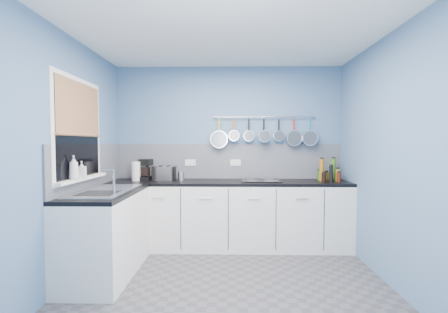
{
  "coord_description": "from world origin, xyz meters",
  "views": [
    {
      "loc": [
        0.02,
        -2.89,
        1.41
      ],
      "look_at": [
        -0.05,
        0.75,
        1.25
      ],
      "focal_mm": 24.41,
      "sensor_mm": 36.0,
      "label": 1
    }
  ],
  "objects_px": {
    "coffee_maker": "(146,170)",
    "canister": "(181,176)",
    "toaster": "(165,173)",
    "soap_bottle_b": "(82,169)",
    "hob": "(260,180)",
    "soap_bottle_a": "(74,167)",
    "paper_towel": "(136,171)"
  },
  "relations": [
    {
      "from": "soap_bottle_a",
      "to": "coffee_maker",
      "type": "height_order",
      "value": "soap_bottle_a"
    },
    {
      "from": "soap_bottle_a",
      "to": "canister",
      "type": "xyz_separation_m",
      "value": [
        0.88,
        1.15,
        -0.21
      ]
    },
    {
      "from": "paper_towel",
      "to": "hob",
      "type": "distance_m",
      "value": 1.7
    },
    {
      "from": "toaster",
      "to": "canister",
      "type": "relative_size",
      "value": 2.43
    },
    {
      "from": "soap_bottle_b",
      "to": "soap_bottle_a",
      "type": "bearing_deg",
      "value": -90.0
    },
    {
      "from": "soap_bottle_a",
      "to": "canister",
      "type": "distance_m",
      "value": 1.47
    },
    {
      "from": "soap_bottle_b",
      "to": "canister",
      "type": "distance_m",
      "value": 1.34
    },
    {
      "from": "soap_bottle_a",
      "to": "canister",
      "type": "bearing_deg",
      "value": 52.47
    },
    {
      "from": "hob",
      "to": "canister",
      "type": "bearing_deg",
      "value": 179.01
    },
    {
      "from": "coffee_maker",
      "to": "canister",
      "type": "distance_m",
      "value": 0.5
    },
    {
      "from": "soap_bottle_a",
      "to": "toaster",
      "type": "height_order",
      "value": "soap_bottle_a"
    },
    {
      "from": "coffee_maker",
      "to": "canister",
      "type": "relative_size",
      "value": 2.36
    },
    {
      "from": "paper_towel",
      "to": "canister",
      "type": "xyz_separation_m",
      "value": [
        0.61,
        0.04,
        -0.07
      ]
    },
    {
      "from": "coffee_maker",
      "to": "canister",
      "type": "xyz_separation_m",
      "value": [
        0.49,
        -0.02,
        -0.08
      ]
    },
    {
      "from": "coffee_maker",
      "to": "canister",
      "type": "bearing_deg",
      "value": 7.32
    },
    {
      "from": "paper_towel",
      "to": "coffee_maker",
      "type": "distance_m",
      "value": 0.13
    },
    {
      "from": "hob",
      "to": "soap_bottle_a",
      "type": "bearing_deg",
      "value": -150.06
    },
    {
      "from": "soap_bottle_b",
      "to": "canister",
      "type": "bearing_deg",
      "value": 48.23
    },
    {
      "from": "canister",
      "to": "hob",
      "type": "height_order",
      "value": "canister"
    },
    {
      "from": "soap_bottle_b",
      "to": "paper_towel",
      "type": "xyz_separation_m",
      "value": [
        0.27,
        0.95,
        -0.11
      ]
    },
    {
      "from": "coffee_maker",
      "to": "toaster",
      "type": "bearing_deg",
      "value": 10.01
    },
    {
      "from": "soap_bottle_b",
      "to": "coffee_maker",
      "type": "bearing_deg",
      "value": 68.93
    },
    {
      "from": "paper_towel",
      "to": "canister",
      "type": "distance_m",
      "value": 0.61
    },
    {
      "from": "coffee_maker",
      "to": "hob",
      "type": "height_order",
      "value": "coffee_maker"
    },
    {
      "from": "canister",
      "to": "soap_bottle_b",
      "type": "bearing_deg",
      "value": -131.77
    },
    {
      "from": "canister",
      "to": "hob",
      "type": "bearing_deg",
      "value": -0.99
    },
    {
      "from": "soap_bottle_a",
      "to": "hob",
      "type": "distance_m",
      "value": 2.28
    },
    {
      "from": "toaster",
      "to": "soap_bottle_a",
      "type": "bearing_deg",
      "value": -101.25
    },
    {
      "from": "soap_bottle_a",
      "to": "soap_bottle_b",
      "type": "bearing_deg",
      "value": 90.0
    },
    {
      "from": "soap_bottle_b",
      "to": "toaster",
      "type": "relative_size",
      "value": 0.58
    },
    {
      "from": "paper_towel",
      "to": "coffee_maker",
      "type": "bearing_deg",
      "value": 29.38
    },
    {
      "from": "soap_bottle_b",
      "to": "hob",
      "type": "xyz_separation_m",
      "value": [
        1.97,
        0.97,
        -0.23
      ]
    }
  ]
}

